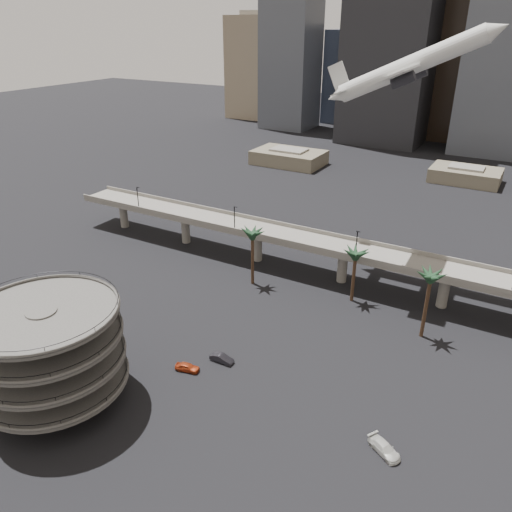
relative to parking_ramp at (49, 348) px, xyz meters
The scene contains 10 objects.
ground 16.79m from the parking_ramp, 17.10° to the left, with size 700.00×700.00×0.00m, color black.
parking_ramp is the anchor object (origin of this frame).
overpass 60.46m from the parking_ramp, 77.57° to the left, with size 130.00×9.30×14.70m.
palm_trees 55.67m from the parking_ramp, 60.95° to the left, with size 42.40×10.40×14.00m.
low_buildings 147.81m from the parking_ramp, 82.26° to the left, with size 135.00×27.50×6.80m.
skyline 225.73m from the parking_ramp, 82.75° to the left, with size 269.00×86.00×124.89m.
airborne_jet 84.87m from the parking_ramp, 66.87° to the left, with size 35.28×32.40×18.69m.
car_a 22.39m from the parking_ramp, 50.21° to the left, with size 1.69×4.19×1.43m, color #AE3B18.
car_b 28.15m from the parking_ramp, 50.88° to the left, with size 1.51×4.32×1.42m, color #232228.
car_c 50.44m from the parking_ramp, 17.61° to the left, with size 2.11×5.20×1.51m, color silver.
Camera 1 is at (44.22, -41.44, 53.99)m, focal length 35.00 mm.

